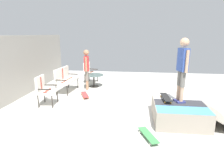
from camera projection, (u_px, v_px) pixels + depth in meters
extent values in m
cube|color=beige|center=(121.00, 106.00, 6.75)|extent=(12.00, 12.00, 0.10)
cube|color=#9E998E|center=(11.00, 69.00, 6.92)|extent=(9.00, 0.20, 2.34)
cube|color=gray|center=(178.00, 112.00, 5.47)|extent=(1.61, 1.39, 0.52)
cube|color=#4C99D8|center=(184.00, 110.00, 4.89)|extent=(0.52, 1.35, 0.01)
cube|color=#333338|center=(179.00, 103.00, 5.41)|extent=(0.52, 1.35, 0.01)
cube|color=silver|center=(176.00, 97.00, 5.92)|extent=(0.52, 1.35, 0.01)
cylinder|color=#B2B2B7|center=(155.00, 103.00, 5.49)|extent=(1.54, 0.05, 0.05)
cube|color=gray|center=(216.00, 114.00, 5.36)|extent=(1.57, 0.74, 0.43)
cylinder|color=#2D2823|center=(67.00, 91.00, 7.61)|extent=(0.04, 0.04, 0.44)
cylinder|color=#2D2823|center=(78.00, 83.00, 8.72)|extent=(0.04, 0.04, 0.44)
cylinder|color=#2D2823|center=(56.00, 90.00, 7.70)|extent=(0.04, 0.04, 0.44)
cylinder|color=#2D2823|center=(68.00, 83.00, 8.81)|extent=(0.04, 0.04, 0.44)
cube|color=silver|center=(67.00, 81.00, 8.15)|extent=(1.29, 0.64, 0.08)
cube|color=#B74738|center=(67.00, 80.00, 8.14)|extent=(1.21, 0.19, 0.00)
cube|color=silver|center=(62.00, 74.00, 8.12)|extent=(1.25, 0.17, 0.50)
cube|color=#B74738|center=(62.00, 74.00, 8.12)|extent=(0.11, 0.09, 0.46)
cube|color=#2D2823|center=(61.00, 80.00, 7.53)|extent=(0.07, 0.47, 0.04)
cube|color=#2D2823|center=(73.00, 74.00, 8.68)|extent=(0.07, 0.47, 0.04)
cylinder|color=#2D2823|center=(94.00, 80.00, 9.44)|extent=(0.04, 0.04, 0.44)
cylinder|color=#2D2823|center=(98.00, 77.00, 9.94)|extent=(0.04, 0.04, 0.44)
cylinder|color=#2D2823|center=(85.00, 79.00, 9.57)|extent=(0.04, 0.04, 0.44)
cylinder|color=#2D2823|center=(89.00, 77.00, 10.07)|extent=(0.04, 0.04, 0.44)
cube|color=silver|center=(91.00, 73.00, 9.69)|extent=(0.71, 0.65, 0.08)
cube|color=#B74738|center=(91.00, 72.00, 9.68)|extent=(0.59, 0.20, 0.00)
cube|color=silver|center=(87.00, 67.00, 9.68)|extent=(0.62, 0.19, 0.50)
cube|color=#B74738|center=(87.00, 67.00, 9.68)|extent=(0.11, 0.10, 0.46)
cube|color=#2D2823|center=(89.00, 71.00, 9.38)|extent=(0.12, 0.47, 0.04)
cube|color=#2D2823|center=(93.00, 69.00, 9.91)|extent=(0.12, 0.47, 0.04)
cylinder|color=#2D2823|center=(52.00, 102.00, 6.39)|extent=(0.04, 0.04, 0.44)
cylinder|color=#2D2823|center=(57.00, 97.00, 6.91)|extent=(0.04, 0.04, 0.44)
cylinder|color=#2D2823|center=(38.00, 101.00, 6.41)|extent=(0.04, 0.04, 0.44)
cylinder|color=#2D2823|center=(45.00, 96.00, 6.93)|extent=(0.04, 0.04, 0.44)
cube|color=silver|center=(48.00, 92.00, 6.59)|extent=(0.66, 0.60, 0.08)
cube|color=#B74738|center=(47.00, 90.00, 6.58)|extent=(0.59, 0.14, 0.00)
cube|color=silver|center=(40.00, 83.00, 6.53)|extent=(0.62, 0.13, 0.50)
cube|color=#B74738|center=(40.00, 83.00, 6.53)|extent=(0.11, 0.09, 0.46)
cube|color=#2D2823|center=(44.00, 90.00, 6.27)|extent=(0.08, 0.47, 0.04)
cube|color=#2D2823|center=(50.00, 85.00, 6.83)|extent=(0.08, 0.47, 0.04)
cylinder|color=#2D2823|center=(94.00, 81.00, 8.95)|extent=(0.06, 0.06, 0.55)
cylinder|color=#2D2823|center=(94.00, 86.00, 9.02)|extent=(0.44, 0.44, 0.03)
cylinder|color=#425651|center=(94.00, 75.00, 8.88)|extent=(0.90, 0.90, 0.02)
cube|color=silver|center=(87.00, 90.00, 8.34)|extent=(0.14, 0.25, 0.05)
cylinder|color=#9E7051|center=(87.00, 85.00, 8.28)|extent=(0.10, 0.10, 0.42)
cylinder|color=slate|center=(87.00, 76.00, 8.18)|extent=(0.13, 0.13, 0.42)
cube|color=silver|center=(88.00, 89.00, 8.51)|extent=(0.14, 0.25, 0.05)
cylinder|color=#9E7051|center=(87.00, 84.00, 8.45)|extent=(0.10, 0.10, 0.42)
cylinder|color=slate|center=(87.00, 75.00, 8.34)|extent=(0.13, 0.13, 0.42)
cube|color=red|center=(87.00, 63.00, 8.13)|extent=(0.34, 0.22, 0.61)
sphere|color=#9E7051|center=(86.00, 53.00, 8.02)|extent=(0.23, 0.23, 0.23)
cylinder|color=#9E7051|center=(86.00, 65.00, 7.94)|extent=(0.08, 0.08, 0.58)
cylinder|color=#9E7051|center=(87.00, 63.00, 8.33)|extent=(0.08, 0.08, 0.58)
cube|color=navy|center=(178.00, 100.00, 5.54)|extent=(0.18, 0.26, 0.05)
cylinder|color=tan|center=(178.00, 92.00, 5.48)|extent=(0.10, 0.10, 0.42)
cylinder|color=slate|center=(180.00, 78.00, 5.38)|extent=(0.13, 0.13, 0.42)
cube|color=navy|center=(181.00, 102.00, 5.38)|extent=(0.18, 0.26, 0.05)
cylinder|color=tan|center=(182.00, 94.00, 5.32)|extent=(0.10, 0.10, 0.42)
cylinder|color=slate|center=(183.00, 79.00, 5.21)|extent=(0.13, 0.13, 0.42)
cube|color=#334C99|center=(183.00, 60.00, 5.17)|extent=(0.36, 0.27, 0.62)
sphere|color=tan|center=(185.00, 42.00, 5.05)|extent=(0.24, 0.24, 0.24)
cylinder|color=tan|center=(179.00, 60.00, 5.36)|extent=(0.08, 0.08, 0.59)
cylinder|color=tan|center=(187.00, 62.00, 4.98)|extent=(0.08, 0.08, 0.59)
cube|color=#B23838|center=(85.00, 94.00, 7.56)|extent=(0.81, 0.51, 0.02)
cylinder|color=gold|center=(86.00, 94.00, 7.86)|extent=(0.06, 0.05, 0.06)
cylinder|color=gold|center=(82.00, 94.00, 7.81)|extent=(0.06, 0.05, 0.06)
cylinder|color=gold|center=(88.00, 98.00, 7.34)|extent=(0.06, 0.05, 0.06)
cylinder|color=gold|center=(84.00, 98.00, 7.29)|extent=(0.06, 0.05, 0.06)
cube|color=#3F8C4C|center=(148.00, 135.00, 4.54)|extent=(0.82, 0.48, 0.02)
cylinder|color=silver|center=(146.00, 131.00, 4.84)|extent=(0.06, 0.05, 0.06)
cylinder|color=silver|center=(140.00, 132.00, 4.80)|extent=(0.06, 0.05, 0.06)
cylinder|color=silver|center=(157.00, 143.00, 4.31)|extent=(0.06, 0.05, 0.06)
cylinder|color=silver|center=(150.00, 144.00, 4.28)|extent=(0.06, 0.05, 0.06)
cube|color=black|center=(166.00, 97.00, 5.60)|extent=(0.81, 0.26, 0.01)
cylinder|color=gold|center=(166.00, 96.00, 5.88)|extent=(0.06, 0.03, 0.06)
cylinder|color=gold|center=(161.00, 96.00, 5.89)|extent=(0.06, 0.03, 0.06)
cylinder|color=gold|center=(171.00, 102.00, 5.34)|extent=(0.06, 0.03, 0.06)
cylinder|color=gold|center=(165.00, 102.00, 5.35)|extent=(0.06, 0.03, 0.06)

